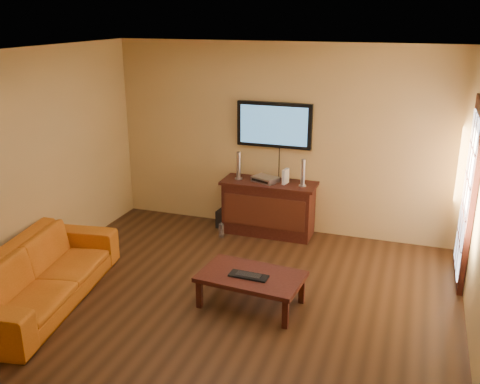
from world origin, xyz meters
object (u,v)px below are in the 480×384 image
at_px(bottle, 221,230).
at_px(speaker_left, 239,167).
at_px(subwoofer, 227,218).
at_px(av_receiver, 265,179).
at_px(speaker_right, 303,174).
at_px(media_console, 268,208).
at_px(sofa, 40,265).
at_px(coffee_table, 251,278).
at_px(game_console, 286,176).
at_px(keyboard, 249,276).
at_px(television, 274,125).

bearing_deg(bottle, speaker_left, 69.72).
height_order(subwoofer, bottle, subwoofer).
height_order(av_receiver, bottle, av_receiver).
relative_size(speaker_right, av_receiver, 1.13).
relative_size(speaker_right, subwoofer, 1.46).
relative_size(media_console, sofa, 0.60).
bearing_deg(bottle, coffee_table, -59.30).
xyz_separation_m(coffee_table, speaker_right, (0.11, 1.98, 0.63)).
height_order(coffee_table, speaker_left, speaker_left).
relative_size(media_console, game_console, 6.39).
bearing_deg(subwoofer, keyboard, -59.08).
bearing_deg(media_console, av_receiver, -174.71).
bearing_deg(subwoofer, speaker_right, 1.82).
height_order(sofa, bottle, sofa).
bearing_deg(media_console, game_console, 1.72).
distance_m(speaker_left, av_receiver, 0.43).
bearing_deg(speaker_right, av_receiver, 177.78).
bearing_deg(coffee_table, av_receiver, 102.24).
distance_m(speaker_right, subwoofer, 1.41).
bearing_deg(television, keyboard, -80.82).
bearing_deg(bottle, subwoofer, 98.79).
bearing_deg(bottle, television, 44.80).
xyz_separation_m(game_console, subwoofer, (-0.89, 0.03, -0.76)).
height_order(television, speaker_left, television).
height_order(media_console, speaker_left, speaker_left).
height_order(speaker_right, keyboard, speaker_right).
bearing_deg(game_console, keyboard, -74.83).
bearing_deg(speaker_left, keyboard, -68.18).
relative_size(sofa, bottle, 9.92).
distance_m(media_console, subwoofer, 0.71).
bearing_deg(keyboard, av_receiver, 101.59).
distance_m(television, speaker_right, 0.81).
bearing_deg(television, av_receiver, -103.62).
height_order(media_console, bottle, media_console).
height_order(television, sofa, television).
bearing_deg(subwoofer, coffee_table, -58.21).
bearing_deg(sofa, av_receiver, -42.60).
distance_m(speaker_right, game_console, 0.26).
xyz_separation_m(av_receiver, game_console, (0.29, 0.01, 0.07)).
bearing_deg(sofa, speaker_left, -36.20).
distance_m(game_console, subwoofer, 1.17).
distance_m(television, coffee_table, 2.57).
bearing_deg(coffee_table, subwoofer, 116.86).
xyz_separation_m(sofa, bottle, (1.25, 2.30, -0.33)).
relative_size(coffee_table, subwoofer, 4.45).
bearing_deg(subwoofer, television, 20.36).
distance_m(sofa, av_receiver, 3.23).
bearing_deg(bottle, av_receiver, 34.21).
height_order(media_console, game_console, game_console).
xyz_separation_m(television, coffee_table, (0.38, -2.22, -1.24)).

